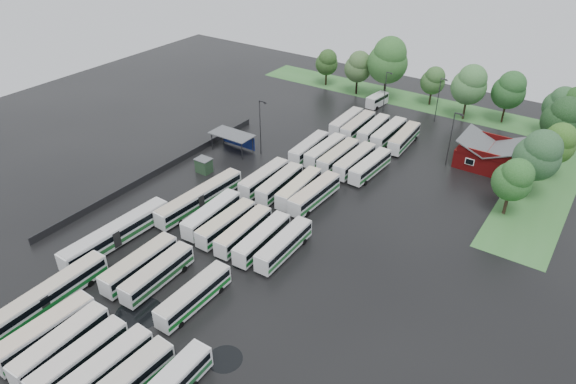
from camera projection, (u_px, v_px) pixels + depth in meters
The scene contains 58 objects.
ground at pixel (229, 239), 73.46m from camera, with size 160.00×160.00×0.00m, color black.
brick_building at pixel (488, 156), 91.01m from camera, with size 10.07×8.60×5.39m.
wash_shed at pixel (233, 136), 95.60m from camera, with size 8.20×4.20×3.58m.
utility_hut at pixel (204, 165), 89.38m from camera, with size 2.70×2.20×2.62m.
grass_strip_north at pixel (417, 102), 118.00m from camera, with size 80.00×10.00×0.01m, color #366F30.
grass_strip_east at pixel (545, 182), 87.22m from camera, with size 10.00×50.00×0.01m, color #366F30.
west_fence at pixel (161, 170), 89.40m from camera, with size 0.10×50.00×1.20m, color #2D2D30.
bus_r0c0 at pixel (45, 331), 56.31m from camera, with size 2.74×11.45×3.17m.
bus_r0c1 at pixel (61, 344), 54.78m from camera, with size 2.74×11.26×3.11m.
bus_r0c2 at pixel (79, 359), 53.21m from camera, with size 2.52×10.99×3.05m.
bus_r0c3 at pixel (104, 369), 52.06m from camera, with size 2.74×11.14×3.08m.
bus_r1c0 at pixel (140, 264), 66.01m from camera, with size 2.56×11.40×3.17m.
bus_r1c1 at pixel (158, 274), 64.58m from camera, with size 2.65×10.99×3.04m.
bus_r1c3 at pixel (194, 295), 61.21m from camera, with size 2.36×10.95×3.05m.
bus_r2c0 at pixel (212, 214), 75.76m from camera, with size 2.89×11.27×3.11m.
bus_r2c1 at pixel (226, 223), 73.90m from camera, with size 2.37×10.87×3.02m.
bus_r2c2 at pixel (244, 231), 72.31m from camera, with size 2.76×10.93×3.02m.
bus_r2c3 at pixel (262, 239), 70.75m from camera, with size 2.74×11.04×3.05m.
bus_r2c4 at pixel (284, 245), 69.60m from camera, with size 2.56×10.99×3.05m.
bus_r3c0 at pixel (264, 178), 84.91m from camera, with size 2.36×11.02×3.07m.
bus_r3c1 at pixel (280, 184), 83.41m from camera, with size 2.82×11.02×3.04m.
bus_r3c2 at pixel (299, 188), 82.20m from camera, with size 2.83×11.06×3.05m.
bus_r3c3 at pixel (315, 194), 80.57m from camera, with size 2.76×11.48×3.18m.
bus_r4c0 at pixel (309, 148), 94.34m from camera, with size 2.77×11.04×3.05m.
bus_r4c1 at pixel (325, 151), 93.33m from camera, with size 2.39×10.99×3.06m.
bus_r4c2 at pixel (338, 156), 91.44m from camera, with size 2.49×11.26×3.13m.
bus_r4c3 at pixel (355, 161), 89.94m from camera, with size 2.60×11.34×3.15m.
bus_r4c4 at pixel (370, 166), 88.36m from camera, with size 2.87×11.05×3.05m.
bus_r5c0 at pixel (346, 122), 104.32m from camera, with size 2.64×10.93×3.03m.
bus_r5c1 at pixel (358, 126), 102.50m from camera, with size 2.66×11.25×3.12m.
bus_r5c2 at pixel (374, 129), 101.32m from camera, with size 2.69×10.90×3.01m.
bus_r5c3 at pixel (389, 133), 99.49m from camera, with size 2.45×11.44×3.18m.
bus_r5c4 at pixel (404, 138), 97.78m from camera, with size 2.86×11.24×3.10m.
artic_bus_west_a at pixel (46, 297), 60.99m from camera, with size 2.60×16.32×3.02m.
artic_bus_west_b at pixel (200, 198), 79.72m from camera, with size 3.17×16.74×3.09m.
artic_bus_west_c at pixel (116, 234), 71.60m from camera, with size 2.90×17.24×3.19m.
minibus at pixel (377, 100), 114.96m from camera, with size 2.88×6.29×2.66m.
tree_north_0 at pixel (327, 62), 124.27m from camera, with size 5.45×5.45×9.03m.
tree_north_1 at pixel (358, 66), 118.55m from camera, with size 6.31×6.31×10.45m.
tree_north_2 at pixel (388, 60), 113.53m from camera, with size 8.97×8.97×14.85m.
tree_north_3 at pixel (433, 80), 113.37m from camera, with size 5.41×5.41×8.97m.
tree_north_4 at pixel (470, 84), 105.49m from camera, with size 7.26×7.26×12.02m.
tree_north_5 at pixel (510, 90), 104.28m from camera, with size 6.77×6.77×11.22m.
tree_north_6 at pixel (561, 104), 99.03m from camera, with size 6.26×6.26×10.37m.
tree_east_0 at pixel (514, 179), 75.57m from camera, with size 5.87×5.86×9.71m.
tree_east_1 at pixel (539, 155), 79.18m from camera, with size 7.16×7.16×11.86m.
tree_east_2 at pixel (558, 143), 85.10m from camera, with size 6.16×6.16×10.20m.
tree_east_3 at pixel (563, 118), 91.61m from camera, with size 6.98×6.98×11.56m.
tree_east_4 at pixel (574, 106), 97.41m from camera, with size 6.60×6.60×10.93m.
lamp_post_ne at pixel (452, 135), 89.01m from camera, with size 1.57×0.31×10.18m.
lamp_post_nw at pixel (261, 124), 92.48m from camera, with size 1.65×0.32×10.69m.
lamp_post_back_w at pixel (386, 89), 110.11m from camera, with size 1.40×0.27×9.06m.
lamp_post_back_e at pixel (439, 97), 105.39m from camera, with size 1.47×0.29×9.54m.
puddle_0 at pixel (139, 314), 60.96m from camera, with size 5.71×5.71×0.01m, color black.
puddle_1 at pixel (163, 359), 55.28m from camera, with size 3.09×3.09×0.01m, color black.
puddle_2 at pixel (210, 209), 80.02m from camera, with size 4.94×4.94×0.01m, color black.
puddle_3 at pixel (243, 263), 68.93m from camera, with size 2.97×2.97×0.01m, color black.
puddle_4 at pixel (225, 359), 55.25m from camera, with size 3.87×3.87×0.01m, color black.
Camera 1 is at (40.16, -43.90, 44.42)m, focal length 32.00 mm.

